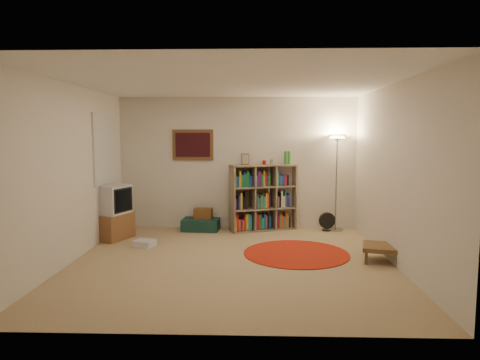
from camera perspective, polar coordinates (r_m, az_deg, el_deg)
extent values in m
cube|color=tan|center=(6.18, -1.12, -10.89)|extent=(4.50, 4.50, 0.02)
cube|color=white|center=(5.95, -1.17, 13.01)|extent=(4.50, 4.50, 0.02)
cube|color=silver|center=(8.18, -0.34, 2.26)|extent=(4.50, 0.02, 2.50)
cube|color=silver|center=(3.69, -2.95, -2.32)|extent=(4.50, 0.02, 2.50)
cube|color=silver|center=(6.46, -21.61, 0.84)|extent=(0.02, 4.50, 2.50)
cube|color=silver|center=(6.24, 20.06, 0.73)|extent=(0.02, 4.50, 2.50)
cube|color=#50351C|center=(8.22, -6.30, 4.68)|extent=(0.78, 0.04, 0.58)
cube|color=#450D16|center=(8.20, -6.32, 4.68)|extent=(0.66, 0.01, 0.46)
cube|color=white|center=(7.64, -17.66, 3.97)|extent=(0.03, 1.00, 1.20)
cube|color=beige|center=(8.31, 12.53, 1.83)|extent=(0.08, 0.01, 0.12)
cube|color=#7E6B54|center=(8.15, 3.08, -6.56)|extent=(1.28, 0.75, 0.03)
cube|color=#7E6B54|center=(7.97, 3.13, 1.97)|extent=(1.28, 0.75, 0.03)
cube|color=#7E6B54|center=(7.84, -1.03, -2.54)|extent=(0.14, 0.34, 1.24)
cube|color=#7E6B54|center=(8.27, 7.03, -2.14)|extent=(0.14, 0.34, 1.24)
cube|color=#7E6B54|center=(8.19, 2.69, -2.18)|extent=(1.17, 0.43, 1.24)
cube|color=#7E6B54|center=(7.97, 1.72, -2.41)|extent=(0.14, 0.33, 1.18)
cube|color=#7E6B54|center=(8.11, 4.47, -2.27)|extent=(0.14, 0.33, 1.18)
cube|color=#7E6B54|center=(8.07, 3.10, -3.79)|extent=(1.23, 0.71, 0.03)
cube|color=#7E6B54|center=(8.01, 3.11, -0.88)|extent=(1.23, 0.71, 0.03)
cube|color=gold|center=(7.90, -0.73, -5.83)|extent=(0.08, 0.15, 0.27)
cube|color=#A91826|center=(7.91, -0.45, -5.64)|extent=(0.08, 0.14, 0.32)
cube|color=#C15018|center=(7.93, -0.18, -5.98)|extent=(0.08, 0.15, 0.21)
cube|color=#411860|center=(7.94, 0.08, -5.96)|extent=(0.08, 0.14, 0.21)
cube|color=#C15018|center=(7.95, 0.32, -6.01)|extent=(0.07, 0.14, 0.20)
cube|color=#A91826|center=(7.95, 0.54, -5.76)|extent=(0.07, 0.14, 0.26)
cube|color=gold|center=(7.96, 0.78, -5.59)|extent=(0.08, 0.14, 0.31)
cube|color=teal|center=(7.97, 1.04, -5.54)|extent=(0.08, 0.15, 0.32)
cube|color=teal|center=(7.99, 1.32, -5.62)|extent=(0.08, 0.15, 0.29)
cube|color=#411860|center=(7.83, -0.73, -3.21)|extent=(0.08, 0.15, 0.20)
cube|color=black|center=(7.84, -0.44, -3.13)|extent=(0.08, 0.14, 0.22)
cube|color=navy|center=(7.85, -0.19, -2.98)|extent=(0.08, 0.14, 0.26)
cube|color=gold|center=(7.86, 0.07, -2.82)|extent=(0.08, 0.14, 0.30)
cube|color=black|center=(7.88, 0.35, -3.06)|extent=(0.08, 0.15, 0.23)
cube|color=black|center=(7.88, 0.65, -2.76)|extent=(0.09, 0.15, 0.31)
cube|color=#187927|center=(7.78, -0.73, -0.14)|extent=(0.08, 0.15, 0.25)
cube|color=navy|center=(7.79, -0.41, -0.28)|extent=(0.09, 0.15, 0.20)
cube|color=gold|center=(7.80, -0.10, 0.11)|extent=(0.08, 0.15, 0.31)
cube|color=#187927|center=(7.82, 0.19, -0.15)|extent=(0.09, 0.15, 0.23)
cube|color=navy|center=(7.83, 0.44, 0.03)|extent=(0.07, 0.14, 0.28)
cube|color=#187927|center=(7.84, 0.63, -0.06)|extent=(0.07, 0.14, 0.25)
cube|color=#187927|center=(7.84, 0.89, 0.11)|extent=(0.09, 0.15, 0.30)
cube|color=navy|center=(7.86, 1.13, -0.08)|extent=(0.07, 0.14, 0.24)
cube|color=navy|center=(7.87, 1.36, -0.21)|extent=(0.08, 0.15, 0.21)
cube|color=#A91826|center=(8.02, 2.09, -5.52)|extent=(0.08, 0.15, 0.30)
cube|color=#A91826|center=(8.04, 2.36, -5.59)|extent=(0.08, 0.15, 0.28)
cube|color=#187927|center=(8.05, 2.63, -5.55)|extent=(0.09, 0.15, 0.28)
cube|color=teal|center=(8.07, 2.91, -5.77)|extent=(0.08, 0.15, 0.21)
cube|color=navy|center=(8.08, 3.18, -5.50)|extent=(0.08, 0.15, 0.29)
cube|color=#856748|center=(8.10, 3.41, -5.60)|extent=(0.07, 0.14, 0.25)
cube|color=black|center=(8.10, 3.61, -5.48)|extent=(0.08, 0.14, 0.28)
cube|color=navy|center=(8.12, 3.86, -5.61)|extent=(0.08, 0.15, 0.24)
cube|color=#411860|center=(7.96, 2.07, -3.02)|extent=(0.07, 0.14, 0.21)
cube|color=teal|center=(7.97, 2.28, -2.84)|extent=(0.07, 0.14, 0.26)
cube|color=#187927|center=(7.98, 2.50, -3.04)|extent=(0.08, 0.14, 0.20)
cube|color=#856748|center=(7.99, 2.71, -2.91)|extent=(0.07, 0.14, 0.23)
cube|color=teal|center=(8.00, 2.90, -2.81)|extent=(0.07, 0.14, 0.26)
cube|color=teal|center=(8.01, 3.15, -2.97)|extent=(0.09, 0.15, 0.21)
cube|color=gold|center=(8.02, 3.40, -2.71)|extent=(0.07, 0.14, 0.28)
cube|color=#C15018|center=(8.03, 3.60, -2.72)|extent=(0.07, 0.14, 0.27)
cube|color=#411860|center=(8.05, 3.80, -2.88)|extent=(0.07, 0.14, 0.22)
cube|color=teal|center=(7.91, 2.07, -0.16)|extent=(0.07, 0.14, 0.21)
cube|color=#411860|center=(7.91, 2.30, 0.14)|extent=(0.08, 0.15, 0.29)
cube|color=#411860|center=(7.93, 2.59, 0.10)|extent=(0.09, 0.15, 0.28)
cube|color=#187927|center=(7.95, 2.87, -0.07)|extent=(0.08, 0.14, 0.23)
cube|color=gold|center=(7.95, 3.09, 0.18)|extent=(0.07, 0.14, 0.30)
cube|color=#A91826|center=(7.97, 3.29, 0.07)|extent=(0.07, 0.14, 0.27)
cube|color=#411860|center=(7.98, 3.51, -0.11)|extent=(0.08, 0.14, 0.21)
cube|color=#187927|center=(7.99, 3.77, -0.04)|extent=(0.08, 0.15, 0.23)
cube|color=#411860|center=(8.17, 4.81, -5.33)|extent=(0.08, 0.14, 0.30)
cube|color=#A91826|center=(8.19, 5.04, -5.55)|extent=(0.08, 0.14, 0.23)
cube|color=#856748|center=(8.20, 5.24, -5.42)|extent=(0.07, 0.14, 0.27)
cube|color=#C15018|center=(8.22, 5.46, -5.49)|extent=(0.08, 0.15, 0.24)
cube|color=teal|center=(8.24, 5.73, -5.58)|extent=(0.08, 0.15, 0.21)
cube|color=#C15018|center=(8.24, 5.99, -5.27)|extent=(0.08, 0.14, 0.29)
cube|color=#856748|center=(8.26, 6.22, -5.41)|extent=(0.08, 0.14, 0.25)
cube|color=black|center=(8.28, 6.45, -5.57)|extent=(0.08, 0.14, 0.20)
cube|color=#856748|center=(8.29, 6.67, -5.44)|extent=(0.07, 0.14, 0.23)
cube|color=#411860|center=(8.11, 4.82, -2.91)|extent=(0.07, 0.14, 0.20)
cube|color=#856748|center=(8.12, 5.00, -2.88)|extent=(0.07, 0.14, 0.21)
cube|color=black|center=(8.12, 5.20, -2.60)|extent=(0.08, 0.14, 0.28)
cube|color=silver|center=(8.14, 5.44, -2.52)|extent=(0.08, 0.14, 0.30)
cube|color=silver|center=(8.16, 5.68, -2.86)|extent=(0.08, 0.15, 0.20)
cube|color=teal|center=(8.17, 5.92, -2.44)|extent=(0.07, 0.14, 0.32)
cube|color=#411860|center=(8.19, 6.13, -2.74)|extent=(0.08, 0.14, 0.23)
cube|color=navy|center=(8.20, 6.34, -2.61)|extent=(0.07, 0.14, 0.26)
cube|color=teal|center=(8.05, 4.90, 0.27)|extent=(0.09, 0.15, 0.31)
cube|color=#411860|center=(8.07, 5.15, 0.19)|extent=(0.07, 0.14, 0.28)
cube|color=teal|center=(8.09, 5.32, -0.10)|extent=(0.07, 0.14, 0.20)
cube|color=navy|center=(8.10, 5.51, -0.04)|extent=(0.07, 0.14, 0.21)
cube|color=navy|center=(8.11, 5.69, -0.06)|extent=(0.07, 0.14, 0.21)
cube|color=#A91826|center=(8.12, 5.94, -0.04)|extent=(0.09, 0.15, 0.21)
cube|color=black|center=(8.14, 6.21, -0.04)|extent=(0.08, 0.14, 0.21)
cube|color=#50351C|center=(7.86, 0.68, 2.79)|extent=(0.15, 0.07, 0.21)
cube|color=gray|center=(7.85, 0.71, 2.79)|extent=(0.11, 0.05, 0.17)
cylinder|color=maroon|center=(7.97, 3.25, 2.35)|extent=(0.09, 0.09, 0.08)
cylinder|color=#A3A4A7|center=(8.03, 4.19, 2.43)|extent=(0.08, 0.08, 0.10)
cylinder|color=green|center=(8.10, 6.15, 2.98)|extent=(0.09, 0.09, 0.25)
cylinder|color=green|center=(8.19, 6.54, 3.01)|extent=(0.09, 0.09, 0.25)
cylinder|color=#A3A4A7|center=(8.30, 12.57, -6.45)|extent=(0.30, 0.30, 0.03)
cylinder|color=#A3A4A7|center=(8.16, 12.71, -0.60)|extent=(0.03, 0.03, 1.67)
cone|color=#A3A4A7|center=(8.11, 12.85, 5.48)|extent=(0.36, 0.36, 0.13)
cylinder|color=#FFD88C|center=(8.11, 12.85, 5.52)|extent=(0.29, 0.29, 0.02)
cylinder|color=black|center=(8.23, 11.44, -6.55)|extent=(0.19, 0.19, 0.03)
cylinder|color=black|center=(8.21, 11.46, -6.03)|extent=(0.04, 0.04, 0.13)
cylinder|color=black|center=(8.17, 11.52, -5.31)|extent=(0.31, 0.13, 0.30)
cube|color=brown|center=(7.72, -16.53, -5.91)|extent=(0.65, 0.76, 0.45)
cube|color=silver|center=(7.64, -16.63, -2.48)|extent=(0.61, 0.66, 0.49)
cube|color=black|center=(7.50, -15.30, -2.60)|extent=(0.18, 0.44, 0.41)
cube|color=black|center=(7.50, -15.27, -2.60)|extent=(0.16, 0.39, 0.36)
cube|color=silver|center=(7.12, -12.64, -8.23)|extent=(0.38, 0.34, 0.10)
cube|color=#12332D|center=(8.12, -5.25, -5.93)|extent=(0.71, 0.49, 0.22)
cube|color=brown|center=(8.10, -4.93, -4.48)|extent=(0.34, 0.25, 0.19)
cube|color=black|center=(8.36, 0.33, -5.42)|extent=(0.40, 0.35, 0.26)
cylinder|color=#971A0B|center=(6.60, 7.50, -9.67)|extent=(1.59, 1.59, 0.01)
cube|color=#50351C|center=(6.44, 18.36, -8.51)|extent=(0.63, 0.63, 0.06)
cube|color=#50351C|center=(6.27, 16.48, -9.92)|extent=(0.05, 0.05, 0.18)
cube|color=#50351C|center=(6.28, 20.27, -10.01)|extent=(0.05, 0.05, 0.18)
cube|color=#50351C|center=(6.66, 16.50, -8.97)|extent=(0.05, 0.05, 0.18)
cube|color=#50351C|center=(6.67, 20.06, -9.05)|extent=(0.05, 0.05, 0.18)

